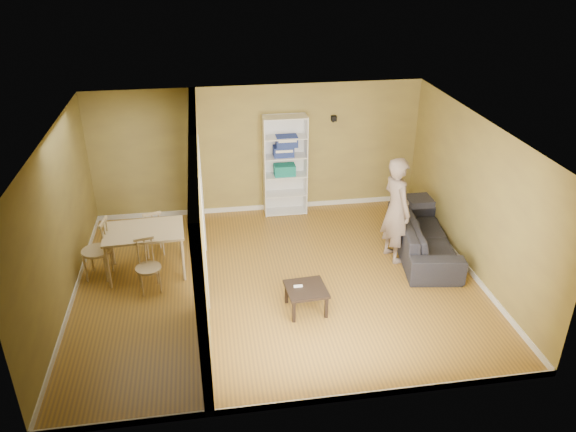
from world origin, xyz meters
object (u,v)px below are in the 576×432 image
object	(u,v)px
bookshelf	(285,165)
chair_far	(152,231)
chair_near	(148,267)
coffee_table	(306,291)
chair_left	(96,249)
dining_table	(144,234)
sofa	(424,230)
person	(397,201)

from	to	relation	value
bookshelf	chair_far	world-z (taller)	bookshelf
chair_near	chair_far	distance (m)	1.20
bookshelf	chair_far	bearing A→B (deg)	-152.46
coffee_table	chair_left	xyz separation A→B (m)	(-3.23, 1.45, 0.19)
dining_table	sofa	bearing A→B (deg)	-1.01
person	chair_near	world-z (taller)	person
person	chair_far	xyz separation A→B (m)	(-4.16, 0.80, -0.66)
sofa	chair_near	distance (m)	4.78
sofa	chair_far	distance (m)	4.81
sofa	chair_near	world-z (taller)	chair_near
sofa	coffee_table	bearing A→B (deg)	128.89
dining_table	chair_near	size ratio (longest dim) A/B	1.44
person	chair_far	size ratio (longest dim) A/B	2.50
bookshelf	coffee_table	bearing A→B (deg)	-93.26
bookshelf	dining_table	xyz separation A→B (m)	(-2.64, -1.96, -0.29)
sofa	chair_left	xyz separation A→B (m)	(-5.61, 0.06, 0.08)
dining_table	chair_left	world-z (taller)	chair_left
bookshelf	dining_table	world-z (taller)	bookshelf
coffee_table	bookshelf	bearing A→B (deg)	86.74
dining_table	chair_far	world-z (taller)	chair_far
chair_left	bookshelf	bearing A→B (deg)	128.83
person	chair_near	size ratio (longest dim) A/B	2.48
chair_far	person	bearing A→B (deg)	154.45
chair_left	person	bearing A→B (deg)	96.98
dining_table	chair_far	xyz separation A→B (m)	(0.07, 0.62, -0.28)
bookshelf	chair_left	distance (m)	3.99
sofa	person	bearing A→B (deg)	107.31
chair_left	chair_near	bearing A→B (deg)	66.15
coffee_table	chair_far	distance (m)	3.17
bookshelf	chair_far	xyz separation A→B (m)	(-2.57, -1.34, -0.58)
person	chair_left	bearing A→B (deg)	75.43
dining_table	chair_near	world-z (taller)	chair_near
dining_table	chair_left	distance (m)	0.81
coffee_table	chair_near	world-z (taller)	chair_near
sofa	bookshelf	xyz separation A→B (m)	(-2.19, 2.05, 0.57)
dining_table	chair_left	size ratio (longest dim) A/B	1.22
coffee_table	dining_table	bearing A→B (deg)	148.88
sofa	chair_near	bearing A→B (deg)	104.54
person	chair_left	size ratio (longest dim) A/B	2.10
bookshelf	chair_near	bearing A→B (deg)	-135.34
dining_table	chair_near	bearing A→B (deg)	-82.95
bookshelf	coffee_table	size ratio (longest dim) A/B	3.42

